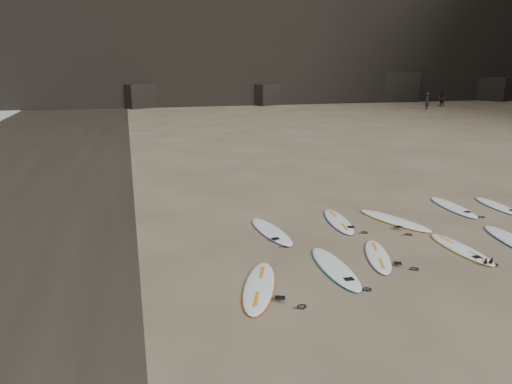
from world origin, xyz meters
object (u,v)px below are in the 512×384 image
surfboard_0 (259,286)px  surfboard_7 (394,220)px  surfboard_2 (378,256)px  surfboard_8 (453,207)px  surfboard_1 (335,268)px  surfboard_9 (497,206)px  surfboard_5 (271,231)px  surfboard_6 (339,221)px  person_a (427,101)px  surfboard_3 (461,248)px  person_b (442,98)px

surfboard_0 → surfboard_7: bearing=53.7°
surfboard_2 → surfboard_8: bearing=55.1°
surfboard_1 → surfboard_9: bearing=26.4°
surfboard_0 → surfboard_5: bearing=89.9°
surfboard_0 → surfboard_7: (5.39, 3.56, 0.00)m
surfboard_0 → surfboard_1: size_ratio=1.00×
surfboard_1 → surfboard_8: (6.04, 3.85, -0.00)m
surfboard_1 → surfboard_6: surfboard_1 is taller
surfboard_5 → surfboard_8: size_ratio=1.01×
surfboard_0 → person_a: size_ratio=1.58×
surfboard_3 → surfboard_0: bearing=-173.5°
surfboard_0 → surfboard_8: size_ratio=1.05×
surfboard_6 → surfboard_9: 6.08m
surfboard_0 → surfboard_9: 10.55m
surfboard_3 → person_a: person_a is taller
surfboard_2 → surfboard_9: (6.25, 3.15, 0.00)m
surfboard_8 → person_a: size_ratio=1.51×
surfboard_1 → surfboard_5: 3.08m
surfboard_0 → surfboard_2: 3.60m
surfboard_7 → surfboard_9: size_ratio=1.17×
surfboard_1 → surfboard_5: bearing=105.7°
surfboard_5 → surfboard_8: 6.87m
surfboard_1 → surfboard_3: size_ratio=1.10×
surfboard_9 → person_b: 40.50m
surfboard_8 → person_a: bearing=61.3°
surfboard_9 → person_a: bearing=64.4°
surfboard_3 → person_b: size_ratio=1.30×
surfboard_2 → surfboard_8: size_ratio=0.90×
surfboard_6 → surfboard_8: (4.48, 0.47, 0.00)m
surfboard_0 → surfboard_2: (3.46, 0.98, -0.01)m
surfboard_8 → surfboard_9: size_ratio=1.11×
surfboard_3 → surfboard_8: bearing=55.3°
surfboard_1 → surfboard_9: size_ratio=1.15×
surfboard_2 → surfboard_6: 2.94m
surfboard_3 → surfboard_9: 5.00m
person_b → surfboard_9: bearing=-44.3°
person_b → surfboard_8: bearing=-46.4°
surfboard_5 → surfboard_0: bearing=-117.6°
surfboard_2 → person_a: size_ratio=1.35×
surfboard_3 → surfboard_5: bearing=148.1°
surfboard_3 → surfboard_5: 5.28m
surfboard_7 → surfboard_2: bearing=-147.6°
surfboard_7 → person_a: (21.90, 32.35, 0.82)m
person_b → surfboard_3: bearing=-46.3°
surfboard_2 → surfboard_6: bearing=105.5°
surfboard_0 → person_b: (30.91, 38.62, 0.91)m
surfboard_8 → surfboard_2: bearing=-141.1°
surfboard_9 → surfboard_8: bearing=174.0°
person_b → surfboard_6: bearing=-50.9°
surfboard_8 → person_b: size_ratio=1.37×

